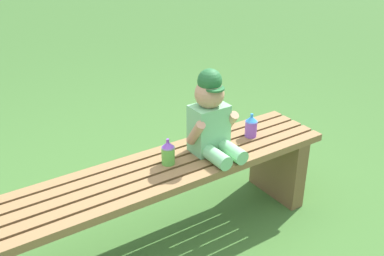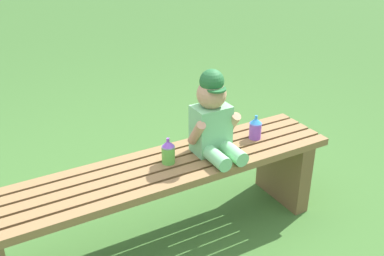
% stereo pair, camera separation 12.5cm
% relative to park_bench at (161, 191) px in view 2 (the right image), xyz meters
% --- Properties ---
extents(ground_plane, '(16.00, 16.00, 0.00)m').
position_rel_park_bench_xyz_m(ground_plane, '(0.00, -0.00, -0.29)').
color(ground_plane, '#3D6B2D').
extents(park_bench, '(1.71, 0.35, 0.42)m').
position_rel_park_bench_xyz_m(park_bench, '(0.00, 0.00, 0.00)').
color(park_bench, olive).
rests_on(park_bench, ground_plane).
extents(child_figure, '(0.23, 0.27, 0.40)m').
position_rel_park_bench_xyz_m(child_figure, '(0.27, -0.00, 0.31)').
color(child_figure, '#7FCC8C').
rests_on(child_figure, park_bench).
extents(sippy_cup_left, '(0.06, 0.06, 0.12)m').
position_rel_park_bench_xyz_m(sippy_cup_left, '(0.05, 0.01, 0.19)').
color(sippy_cup_left, '#66CC4C').
rests_on(sippy_cup_left, park_bench).
extents(sippy_cup_right, '(0.06, 0.06, 0.12)m').
position_rel_park_bench_xyz_m(sippy_cup_right, '(0.53, 0.01, 0.19)').
color(sippy_cup_right, '#8C4CCC').
rests_on(sippy_cup_right, park_bench).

